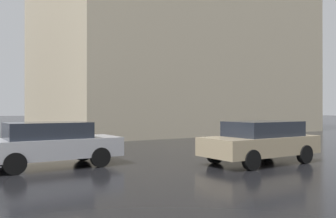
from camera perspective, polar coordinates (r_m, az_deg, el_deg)
haussmann_block_corner at (r=32.70m, az=-0.15°, el=14.31°), size 16.65×20.84×20.33m
car_silver at (r=11.79m, az=-18.16°, el=-5.20°), size 1.85×4.10×1.41m
car_champagne at (r=12.39m, az=14.65°, el=-4.96°), size 1.85×4.10×1.41m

